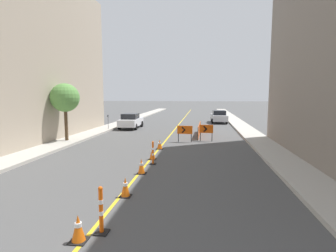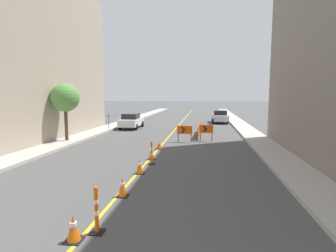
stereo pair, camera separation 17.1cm
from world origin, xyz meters
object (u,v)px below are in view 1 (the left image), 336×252
at_px(delineator_post_front, 101,213).
at_px(street_tree_left_near, 65,98).
at_px(traffic_cone_fourth, 141,166).
at_px(traffic_cone_farthest, 160,144).
at_px(traffic_cone_second, 78,228).
at_px(parking_meter_near_curb, 108,119).
at_px(arrow_barricade_secondary, 206,130).
at_px(traffic_cone_fifth, 152,153).
at_px(traffic_cone_third, 125,187).
at_px(parked_car_curb_mid, 219,117).
at_px(delineator_post_rear, 153,154).
at_px(arrow_barricade_primary, 185,131).
at_px(parked_car_curb_near, 131,121).

height_order(delineator_post_front, street_tree_left_near, street_tree_left_near).
xyz_separation_m(traffic_cone_fourth, traffic_cone_farthest, (-0.06, 5.44, -0.03)).
xyz_separation_m(traffic_cone_second, parking_meter_near_curb, (-6.38, 19.24, 0.85)).
bearing_deg(arrow_barricade_secondary, traffic_cone_fifth, -114.47).
bearing_deg(delineator_post_front, traffic_cone_third, 92.42).
relative_size(traffic_cone_farthest, delineator_post_front, 0.50).
bearing_deg(parked_car_curb_mid, street_tree_left_near, -130.12).
bearing_deg(traffic_cone_fourth, delineator_post_rear, 82.75).
xyz_separation_m(arrow_barricade_primary, parked_car_curb_near, (-6.24, 7.47, -0.08)).
relative_size(arrow_barricade_secondary, parking_meter_near_curb, 0.88).
height_order(traffic_cone_fifth, street_tree_left_near, street_tree_left_near).
height_order(delineator_post_rear, arrow_barricade_secondary, arrow_barricade_secondary).
bearing_deg(delineator_post_rear, traffic_cone_fifth, 102.45).
xyz_separation_m(traffic_cone_second, arrow_barricade_secondary, (3.23, 14.35, 0.57)).
height_order(traffic_cone_third, parked_car_curb_near, parked_car_curb_near).
bearing_deg(delineator_post_front, parking_meter_near_curb, 109.85).
bearing_deg(traffic_cone_second, arrow_barricade_primary, 83.26).
relative_size(traffic_cone_third, parked_car_curb_mid, 0.16).
xyz_separation_m(traffic_cone_second, delineator_post_rear, (0.45, 7.24, 0.19)).
distance_m(parked_car_curb_near, parked_car_curb_mid, 11.83).
distance_m(arrow_barricade_primary, parked_car_curb_near, 9.73).
relative_size(traffic_cone_second, parked_car_curb_mid, 0.15).
bearing_deg(traffic_cone_farthest, street_tree_left_near, 168.86).
relative_size(delineator_post_front, parked_car_curb_near, 0.29).
distance_m(traffic_cone_third, arrow_barricade_primary, 10.99).
bearing_deg(traffic_cone_second, traffic_cone_fifth, 88.42).
distance_m(traffic_cone_second, parked_car_curb_mid, 28.59).
relative_size(delineator_post_front, street_tree_left_near, 0.30).
height_order(arrow_barricade_secondary, street_tree_left_near, street_tree_left_near).
distance_m(delineator_post_front, parking_meter_near_curb, 20.00).
height_order(parked_car_curb_near, parked_car_curb_mid, same).
height_order(traffic_cone_fifth, parking_meter_near_curb, parking_meter_near_curb).
distance_m(traffic_cone_third, parked_car_curb_mid, 25.70).
bearing_deg(parked_car_curb_near, arrow_barricade_secondary, -42.71).
distance_m(delineator_post_rear, parked_car_curb_near, 14.90).
height_order(traffic_cone_second, delineator_post_rear, delineator_post_rear).
relative_size(traffic_cone_third, arrow_barricade_primary, 0.56).
xyz_separation_m(traffic_cone_third, street_tree_left_near, (-7.39, 9.57, 2.97)).
height_order(delineator_post_rear, parked_car_curb_near, parked_car_curb_near).
bearing_deg(parked_car_curb_near, parking_meter_near_curb, -132.70).
distance_m(traffic_cone_fourth, delineator_post_rear, 1.68).
bearing_deg(parked_car_curb_mid, parking_meter_near_curb, -144.46).
height_order(traffic_cone_fourth, parked_car_curb_near, parked_car_curb_near).
xyz_separation_m(traffic_cone_fourth, parking_meter_near_curb, (-6.62, 13.66, 0.84)).
bearing_deg(traffic_cone_fifth, parked_car_curb_mid, 76.52).
distance_m(traffic_cone_second, delineator_post_front, 0.64).
height_order(traffic_cone_farthest, parked_car_curb_mid, parked_car_curb_mid).
relative_size(traffic_cone_third, arrow_barricade_secondary, 0.55).
height_order(traffic_cone_fourth, traffic_cone_farthest, traffic_cone_fourth).
bearing_deg(delineator_post_rear, traffic_cone_third, -91.91).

